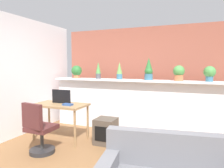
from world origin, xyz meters
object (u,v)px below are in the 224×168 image
object	(u,v)px
potted_plant_3	(149,70)
potted_plant_2	(119,71)
tv_monitor	(61,96)
office_chair	(39,132)
desk	(60,108)
side_cube_shelf	(106,131)
potted_plant_4	(179,73)
book_on_desk	(68,105)
potted_plant_1	(98,70)
potted_plant_5	(210,73)
potted_plant_0	(77,71)

from	to	relation	value
potted_plant_3	potted_plant_2	bearing A→B (deg)	-179.98
tv_monitor	office_chair	world-z (taller)	tv_monitor
desk	side_cube_shelf	size ratio (longest dim) A/B	2.20
potted_plant_3	desk	distance (m)	2.06
potted_plant_4	side_cube_shelf	distance (m)	1.93
tv_monitor	office_chair	xyz separation A→B (m)	(0.12, -0.82, -0.50)
potted_plant_3	office_chair	xyz separation A→B (m)	(-1.52, -1.77, -1.05)
potted_plant_2	side_cube_shelf	world-z (taller)	potted_plant_2
potted_plant_4	book_on_desk	size ratio (longest dim) A/B	1.68
desk	tv_monitor	size ratio (longest dim) A/B	2.52
potted_plant_4	side_cube_shelf	size ratio (longest dim) A/B	0.65
potted_plant_4	book_on_desk	distance (m)	2.38
potted_plant_1	tv_monitor	distance (m)	1.18
tv_monitor	potted_plant_3	bearing A→B (deg)	30.26
potted_plant_5	office_chair	distance (m)	3.43
potted_plant_0	potted_plant_4	bearing A→B (deg)	-0.41
desk	side_cube_shelf	world-z (taller)	desk
potted_plant_5	tv_monitor	distance (m)	3.06
office_chair	potted_plant_1	bearing A→B (deg)	81.43
potted_plant_1	book_on_desk	bearing A→B (deg)	-96.17
office_chair	book_on_desk	size ratio (longest dim) A/B	4.71
potted_plant_3	tv_monitor	xyz separation A→B (m)	(-1.64, -0.96, -0.55)
potted_plant_1	potted_plant_5	bearing A→B (deg)	-0.21
potted_plant_2	tv_monitor	distance (m)	1.45
potted_plant_5	potted_plant_4	bearing A→B (deg)	-177.18
potted_plant_4	desk	bearing A→B (deg)	-155.43
potted_plant_1	potted_plant_5	distance (m)	2.47
office_chair	potted_plant_3	bearing A→B (deg)	49.43
potted_plant_3	book_on_desk	size ratio (longest dim) A/B	2.56
potted_plant_0	potted_plant_4	xyz separation A→B (m)	(2.49, -0.02, -0.01)
potted_plant_1	potted_plant_4	distance (m)	1.88
desk	book_on_desk	size ratio (longest dim) A/B	5.69
potted_plant_3	potted_plant_4	distance (m)	0.64
potted_plant_0	side_cube_shelf	xyz separation A→B (m)	(1.20, -0.90, -1.15)
potted_plant_2	side_cube_shelf	distance (m)	1.47
potted_plant_4	desk	size ratio (longest dim) A/B	0.30
potted_plant_3	book_on_desk	xyz separation A→B (m)	(-1.37, -1.12, -0.67)
potted_plant_1	potted_plant_5	world-z (taller)	potted_plant_1
potted_plant_4	book_on_desk	world-z (taller)	potted_plant_4
tv_monitor	book_on_desk	xyz separation A→B (m)	(0.27, -0.16, -0.12)
potted_plant_1	desk	size ratio (longest dim) A/B	0.37
potted_plant_3	side_cube_shelf	world-z (taller)	potted_plant_3
potted_plant_5	office_chair	xyz separation A→B (m)	(-2.74, -1.79, -1.01)
tv_monitor	book_on_desk	size ratio (longest dim) A/B	2.26
potted_plant_4	office_chair	size ratio (longest dim) A/B	0.36
desk	book_on_desk	distance (m)	0.27
potted_plant_4	potted_plant_2	bearing A→B (deg)	179.55
potted_plant_2	potted_plant_5	world-z (taller)	potted_plant_2
potted_plant_0	potted_plant_1	distance (m)	0.60
potted_plant_1	potted_plant_4	size ratio (longest dim) A/B	1.25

